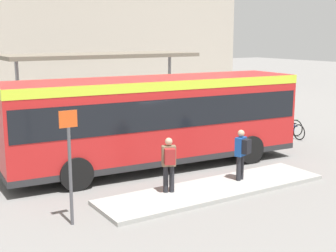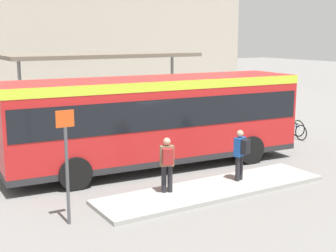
{
  "view_description": "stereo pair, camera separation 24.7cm",
  "coord_description": "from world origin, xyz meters",
  "px_view_note": "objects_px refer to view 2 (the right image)",
  "views": [
    {
      "loc": [
        -7.98,
        -13.6,
        4.51
      ],
      "look_at": [
        0.51,
        0.0,
        1.39
      ],
      "focal_mm": 50.0,
      "sensor_mm": 36.0,
      "label": 1
    },
    {
      "loc": [
        -7.77,
        -13.73,
        4.51
      ],
      "look_at": [
        0.51,
        0.0,
        1.39
      ],
      "focal_mm": 50.0,
      "sensor_mm": 36.0,
      "label": 2
    }
  ],
  "objects_px": {
    "pedestrian_waiting": "(167,162)",
    "bicycle_green": "(289,126)",
    "city_bus": "(155,115)",
    "platform_sign": "(67,162)",
    "pedestrian_companion": "(241,152)",
    "bicycle_blue": "(293,130)",
    "bicycle_white": "(279,124)"
  },
  "relations": [
    {
      "from": "pedestrian_companion",
      "to": "bicycle_white",
      "type": "bearing_deg",
      "value": -72.04
    },
    {
      "from": "city_bus",
      "to": "pedestrian_companion",
      "type": "relative_size",
      "value": 6.64
    },
    {
      "from": "city_bus",
      "to": "platform_sign",
      "type": "distance_m",
      "value": 5.44
    },
    {
      "from": "city_bus",
      "to": "bicycle_white",
      "type": "height_order",
      "value": "city_bus"
    },
    {
      "from": "city_bus",
      "to": "bicycle_green",
      "type": "xyz_separation_m",
      "value": [
        7.93,
        1.5,
        -1.43
      ]
    },
    {
      "from": "city_bus",
      "to": "pedestrian_companion",
      "type": "distance_m",
      "value": 3.39
    },
    {
      "from": "pedestrian_waiting",
      "to": "pedestrian_companion",
      "type": "height_order",
      "value": "pedestrian_waiting"
    },
    {
      "from": "bicycle_blue",
      "to": "platform_sign",
      "type": "bearing_deg",
      "value": 111.52
    },
    {
      "from": "city_bus",
      "to": "platform_sign",
      "type": "bearing_deg",
      "value": -138.27
    },
    {
      "from": "pedestrian_companion",
      "to": "city_bus",
      "type": "bearing_deg",
      "value": 2.29
    },
    {
      "from": "platform_sign",
      "to": "pedestrian_companion",
      "type": "bearing_deg",
      "value": 2.7
    },
    {
      "from": "pedestrian_waiting",
      "to": "bicycle_green",
      "type": "bearing_deg",
      "value": -41.82
    },
    {
      "from": "pedestrian_companion",
      "to": "bicycle_blue",
      "type": "height_order",
      "value": "pedestrian_companion"
    },
    {
      "from": "pedestrian_companion",
      "to": "pedestrian_waiting",
      "type": "bearing_deg",
      "value": 65.61
    },
    {
      "from": "pedestrian_companion",
      "to": "bicycle_green",
      "type": "distance_m",
      "value": 8.1
    },
    {
      "from": "bicycle_white",
      "to": "platform_sign",
      "type": "distance_m",
      "value": 13.48
    },
    {
      "from": "city_bus",
      "to": "bicycle_green",
      "type": "height_order",
      "value": "city_bus"
    },
    {
      "from": "city_bus",
      "to": "pedestrian_waiting",
      "type": "xyz_separation_m",
      "value": [
        -1.25,
        -2.86,
        -0.78
      ]
    },
    {
      "from": "city_bus",
      "to": "pedestrian_waiting",
      "type": "height_order",
      "value": "city_bus"
    },
    {
      "from": "bicycle_green",
      "to": "bicycle_white",
      "type": "distance_m",
      "value": 0.68
    },
    {
      "from": "platform_sign",
      "to": "bicycle_blue",
      "type": "bearing_deg",
      "value": 19.26
    },
    {
      "from": "bicycle_green",
      "to": "platform_sign",
      "type": "relative_size",
      "value": 0.64
    },
    {
      "from": "pedestrian_waiting",
      "to": "bicycle_green",
      "type": "xyz_separation_m",
      "value": [
        9.18,
        4.36,
        -0.64
      ]
    },
    {
      "from": "pedestrian_companion",
      "to": "platform_sign",
      "type": "xyz_separation_m",
      "value": [
        -5.56,
        -0.26,
        0.53
      ]
    },
    {
      "from": "bicycle_white",
      "to": "pedestrian_waiting",
      "type": "bearing_deg",
      "value": -64.89
    },
    {
      "from": "bicycle_blue",
      "to": "pedestrian_waiting",
      "type": "bearing_deg",
      "value": 115.01
    },
    {
      "from": "pedestrian_companion",
      "to": "bicycle_blue",
      "type": "xyz_separation_m",
      "value": [
        6.26,
        3.87,
        -0.67
      ]
    },
    {
      "from": "bicycle_green",
      "to": "bicycle_white",
      "type": "height_order",
      "value": "bicycle_green"
    },
    {
      "from": "bicycle_blue",
      "to": "bicycle_white",
      "type": "relative_size",
      "value": 0.96
    },
    {
      "from": "pedestrian_waiting",
      "to": "bicycle_white",
      "type": "height_order",
      "value": "pedestrian_waiting"
    },
    {
      "from": "bicycle_blue",
      "to": "platform_sign",
      "type": "height_order",
      "value": "platform_sign"
    },
    {
      "from": "pedestrian_companion",
      "to": "bicycle_blue",
      "type": "bearing_deg",
      "value": -78.33
    }
  ]
}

